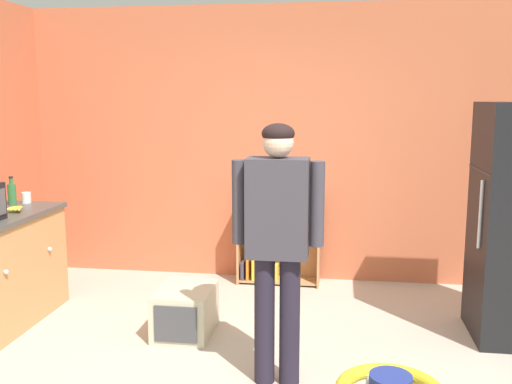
% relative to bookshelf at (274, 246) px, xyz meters
% --- Properties ---
extents(back_wall, '(5.20, 0.06, 2.70)m').
position_rel_bookshelf_xyz_m(back_wall, '(0.13, 0.19, 0.99)').
color(back_wall, '#CC6643').
rests_on(back_wall, ground).
extents(bookshelf, '(0.80, 0.28, 0.85)m').
position_rel_bookshelf_xyz_m(bookshelf, '(0.00, 0.00, 0.00)').
color(bookshelf, tan).
rests_on(bookshelf, ground).
extents(standing_person, '(0.57, 0.22, 1.66)m').
position_rel_bookshelf_xyz_m(standing_person, '(0.26, -2.05, 0.63)').
color(standing_person, '#241E2D').
rests_on(standing_person, ground).
extents(pet_carrier, '(0.42, 0.55, 0.36)m').
position_rel_bookshelf_xyz_m(pet_carrier, '(-0.53, -1.37, -0.18)').
color(pet_carrier, beige).
rests_on(pet_carrier, ground).
extents(banana_bunch, '(0.15, 0.16, 0.04)m').
position_rel_bookshelf_xyz_m(banana_bunch, '(-1.94, -1.27, 0.56)').
color(banana_bunch, yellow).
rests_on(banana_bunch, kitchen_counter).
extents(green_glass_bottle, '(0.07, 0.07, 0.25)m').
position_rel_bookshelf_xyz_m(green_glass_bottle, '(-2.15, -0.98, 0.64)').
color(green_glass_bottle, '#33753D').
rests_on(green_glass_bottle, kitchen_counter).
extents(white_cup, '(0.08, 0.08, 0.09)m').
position_rel_bookshelf_xyz_m(white_cup, '(-2.08, -0.88, 0.58)').
color(white_cup, white).
rests_on(white_cup, kitchen_counter).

